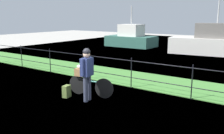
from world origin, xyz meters
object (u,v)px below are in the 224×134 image
at_px(bicycle_main, 90,86).
at_px(moored_boat_near, 216,43).
at_px(wooden_crate, 80,72).
at_px(moored_boat_mid, 131,38).
at_px(terrier_dog, 81,66).
at_px(cyclist_person, 87,70).
at_px(backpack_on_paving, 67,91).

height_order(bicycle_main, moored_boat_near, moored_boat_near).
xyz_separation_m(wooden_crate, moored_boat_mid, (-5.72, 12.94, -0.06)).
distance_m(bicycle_main, terrier_dog, 0.73).
xyz_separation_m(terrier_dog, moored_boat_near, (1.65, 12.02, -0.17)).
bearing_deg(moored_boat_mid, bicycle_main, -64.69).
xyz_separation_m(terrier_dog, cyclist_person, (0.58, -0.36, 0.01)).
height_order(bicycle_main, backpack_on_paving, bicycle_main).
bearing_deg(terrier_dog, moored_boat_mid, 113.96).
relative_size(wooden_crate, cyclist_person, 0.20).
relative_size(cyclist_person, moored_boat_mid, 0.39).
height_order(bicycle_main, cyclist_person, cyclist_person).
height_order(terrier_dog, moored_boat_mid, moored_boat_mid).
bearing_deg(terrier_dog, moored_boat_near, 82.18).
bearing_deg(bicycle_main, moored_boat_mid, 115.31).
relative_size(cyclist_person, backpack_on_paving, 4.21).
bearing_deg(wooden_crate, terrier_dog, 9.01).
bearing_deg(bicycle_main, backpack_on_paving, -135.06).
xyz_separation_m(terrier_dog, moored_boat_mid, (-5.75, 12.93, -0.27)).
distance_m(moored_boat_near, moored_boat_mid, 7.46).
relative_size(bicycle_main, cyclist_person, 0.99).
height_order(bicycle_main, wooden_crate, wooden_crate).
relative_size(terrier_dog, moored_boat_mid, 0.08).
xyz_separation_m(wooden_crate, cyclist_person, (0.61, -0.36, 0.22)).
xyz_separation_m(wooden_crate, terrier_dog, (0.02, 0.00, 0.20)).
bearing_deg(moored_boat_mid, cyclist_person, -64.55).
bearing_deg(wooden_crate, moored_boat_mid, 113.86).
bearing_deg(backpack_on_paving, cyclist_person, 88.69).
bearing_deg(terrier_dog, backpack_on_paving, -112.88).
bearing_deg(cyclist_person, terrier_dog, 147.97).
height_order(bicycle_main, moored_boat_mid, moored_boat_mid).
bearing_deg(terrier_dog, wooden_crate, -170.99).
height_order(wooden_crate, cyclist_person, cyclist_person).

